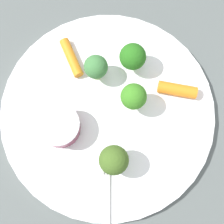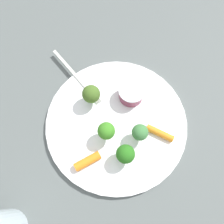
{
  "view_description": "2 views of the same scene",
  "coord_description": "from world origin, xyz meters",
  "px_view_note": "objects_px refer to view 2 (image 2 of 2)",
  "views": [
    {
      "loc": [
        -0.02,
        -0.1,
        0.41
      ],
      "look_at": [
        0.0,
        -0.01,
        0.03
      ],
      "focal_mm": 50.89,
      "sensor_mm": 36.0,
      "label": 1
    },
    {
      "loc": [
        0.12,
        0.07,
        0.44
      ],
      "look_at": [
        -0.01,
        -0.02,
        0.03
      ],
      "focal_mm": 36.94,
      "sensor_mm": 36.0,
      "label": 2
    }
  ],
  "objects_px": {
    "plate": "(116,123)",
    "broccoli_floret_1": "(125,154)",
    "broccoli_floret_0": "(91,94)",
    "carrot_stick_0": "(89,162)",
    "fork": "(77,77)",
    "sauce_cup": "(131,93)",
    "carrot_stick_1": "(160,133)",
    "broccoli_floret_3": "(106,131)",
    "broccoli_floret_2": "(139,134)"
  },
  "relations": [
    {
      "from": "sauce_cup",
      "to": "carrot_stick_0",
      "type": "bearing_deg",
      "value": 3.35
    },
    {
      "from": "broccoli_floret_2",
      "to": "fork",
      "type": "relative_size",
      "value": 0.28
    },
    {
      "from": "carrot_stick_0",
      "to": "carrot_stick_1",
      "type": "bearing_deg",
      "value": 146.59
    },
    {
      "from": "broccoli_floret_3",
      "to": "fork",
      "type": "xyz_separation_m",
      "value": [
        -0.07,
        -0.13,
        -0.03
      ]
    },
    {
      "from": "broccoli_floret_3",
      "to": "carrot_stick_0",
      "type": "height_order",
      "value": "broccoli_floret_3"
    },
    {
      "from": "sauce_cup",
      "to": "broccoli_floret_1",
      "type": "bearing_deg",
      "value": 27.53
    },
    {
      "from": "plate",
      "to": "broccoli_floret_1",
      "type": "height_order",
      "value": "broccoli_floret_1"
    },
    {
      "from": "carrot_stick_1",
      "to": "broccoli_floret_1",
      "type": "bearing_deg",
      "value": -22.42
    },
    {
      "from": "broccoli_floret_3",
      "to": "fork",
      "type": "relative_size",
      "value": 0.31
    },
    {
      "from": "broccoli_floret_0",
      "to": "broccoli_floret_2",
      "type": "distance_m",
      "value": 0.12
    },
    {
      "from": "carrot_stick_0",
      "to": "fork",
      "type": "relative_size",
      "value": 0.32
    },
    {
      "from": "sauce_cup",
      "to": "broccoli_floret_2",
      "type": "bearing_deg",
      "value": 40.87
    },
    {
      "from": "broccoli_floret_3",
      "to": "fork",
      "type": "distance_m",
      "value": 0.15
    },
    {
      "from": "broccoli_floret_2",
      "to": "carrot_stick_0",
      "type": "distance_m",
      "value": 0.1
    },
    {
      "from": "plate",
      "to": "sauce_cup",
      "type": "distance_m",
      "value": 0.07
    },
    {
      "from": "broccoli_floret_3",
      "to": "carrot_stick_1",
      "type": "relative_size",
      "value": 0.9
    },
    {
      "from": "broccoli_floret_1",
      "to": "broccoli_floret_2",
      "type": "distance_m",
      "value": 0.04
    },
    {
      "from": "sauce_cup",
      "to": "fork",
      "type": "height_order",
      "value": "sauce_cup"
    },
    {
      "from": "carrot_stick_1",
      "to": "fork",
      "type": "height_order",
      "value": "carrot_stick_1"
    },
    {
      "from": "broccoli_floret_0",
      "to": "fork",
      "type": "bearing_deg",
      "value": -113.1
    },
    {
      "from": "plate",
      "to": "broccoli_floret_3",
      "type": "relative_size",
      "value": 5.69
    },
    {
      "from": "sauce_cup",
      "to": "carrot_stick_1",
      "type": "relative_size",
      "value": 0.95
    },
    {
      "from": "plate",
      "to": "carrot_stick_0",
      "type": "xyz_separation_m",
      "value": [
        0.09,
        0.0,
        0.01
      ]
    },
    {
      "from": "plate",
      "to": "broccoli_floret_1",
      "type": "relative_size",
      "value": 5.95
    },
    {
      "from": "plate",
      "to": "carrot_stick_0",
      "type": "distance_m",
      "value": 0.1
    },
    {
      "from": "plate",
      "to": "sauce_cup",
      "type": "height_order",
      "value": "sauce_cup"
    },
    {
      "from": "broccoli_floret_1",
      "to": "carrot_stick_0",
      "type": "height_order",
      "value": "broccoli_floret_1"
    },
    {
      "from": "broccoli_floret_3",
      "to": "broccoli_floret_0",
      "type": "bearing_deg",
      "value": -124.05
    },
    {
      "from": "broccoli_floret_0",
      "to": "fork",
      "type": "height_order",
      "value": "broccoli_floret_0"
    },
    {
      "from": "broccoli_floret_1",
      "to": "fork",
      "type": "bearing_deg",
      "value": -115.44
    },
    {
      "from": "carrot_stick_1",
      "to": "broccoli_floret_3",
      "type": "bearing_deg",
      "value": -54.15
    },
    {
      "from": "plate",
      "to": "broccoli_floret_1",
      "type": "xyz_separation_m",
      "value": [
        0.05,
        0.05,
        0.03
      ]
    },
    {
      "from": "fork",
      "to": "broccoli_floret_2",
      "type": "bearing_deg",
      "value": 77.19
    },
    {
      "from": "broccoli_floret_2",
      "to": "carrot_stick_1",
      "type": "relative_size",
      "value": 0.8
    },
    {
      "from": "broccoli_floret_0",
      "to": "carrot_stick_0",
      "type": "distance_m",
      "value": 0.13
    },
    {
      "from": "sauce_cup",
      "to": "carrot_stick_1",
      "type": "distance_m",
      "value": 0.1
    },
    {
      "from": "plate",
      "to": "broccoli_floret_0",
      "type": "bearing_deg",
      "value": -99.19
    },
    {
      "from": "broccoli_floret_1",
      "to": "broccoli_floret_2",
      "type": "relative_size",
      "value": 1.07
    },
    {
      "from": "carrot_stick_0",
      "to": "broccoli_floret_2",
      "type": "bearing_deg",
      "value": 151.45
    },
    {
      "from": "sauce_cup",
      "to": "carrot_stick_1",
      "type": "bearing_deg",
      "value": 67.69
    },
    {
      "from": "broccoli_floret_3",
      "to": "fork",
      "type": "height_order",
      "value": "broccoli_floret_3"
    },
    {
      "from": "broccoli_floret_2",
      "to": "fork",
      "type": "xyz_separation_m",
      "value": [
        -0.04,
        -0.18,
        -0.02
      ]
    },
    {
      "from": "plate",
      "to": "sauce_cup",
      "type": "bearing_deg",
      "value": -173.88
    },
    {
      "from": "broccoli_floret_0",
      "to": "carrot_stick_0",
      "type": "height_order",
      "value": "broccoli_floret_0"
    },
    {
      "from": "sauce_cup",
      "to": "broccoli_floret_1",
      "type": "xyz_separation_m",
      "value": [
        0.11,
        0.06,
        0.01
      ]
    },
    {
      "from": "sauce_cup",
      "to": "broccoli_floret_3",
      "type": "distance_m",
      "value": 0.1
    },
    {
      "from": "broccoli_floret_3",
      "to": "carrot_stick_0",
      "type": "xyz_separation_m",
      "value": [
        0.06,
        0.0,
        -0.02
      ]
    },
    {
      "from": "sauce_cup",
      "to": "carrot_stick_0",
      "type": "height_order",
      "value": "sauce_cup"
    },
    {
      "from": "broccoli_floret_1",
      "to": "carrot_stick_0",
      "type": "relative_size",
      "value": 0.94
    },
    {
      "from": "sauce_cup",
      "to": "broccoli_floret_0",
      "type": "bearing_deg",
      "value": -48.72
    }
  ]
}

